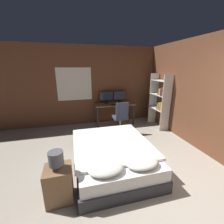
# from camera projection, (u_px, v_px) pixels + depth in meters

# --- Properties ---
(ground_plane) EXTENTS (20.00, 20.00, 0.00)m
(ground_plane) POSITION_uv_depth(u_px,v_px,m) (168.00, 209.00, 2.18)
(ground_plane) COLOR #9E9384
(wall_back) EXTENTS (12.00, 0.08, 2.70)m
(wall_back) POSITION_uv_depth(u_px,v_px,m) (107.00, 86.00, 5.39)
(wall_back) COLOR brown
(wall_back) RESTS_ON ground_plane
(wall_side_right) EXTENTS (0.06, 12.00, 2.70)m
(wall_side_right) POSITION_uv_depth(u_px,v_px,m) (201.00, 95.00, 3.62)
(wall_side_right) COLOR brown
(wall_side_right) RESTS_ON ground_plane
(bed) EXTENTS (1.53, 1.95, 0.57)m
(bed) POSITION_uv_depth(u_px,v_px,m) (113.00, 155.00, 3.09)
(bed) COLOR #2D2D33
(bed) RESTS_ON ground_plane
(nightstand) EXTENTS (0.40, 0.37, 0.57)m
(nightstand) POSITION_uv_depth(u_px,v_px,m) (59.00, 184.00, 2.28)
(nightstand) COLOR brown
(nightstand) RESTS_ON ground_plane
(bedside_lamp) EXTENTS (0.21, 0.21, 0.27)m
(bedside_lamp) POSITION_uv_depth(u_px,v_px,m) (56.00, 159.00, 2.15)
(bedside_lamp) COLOR gray
(bedside_lamp) RESTS_ON nightstand
(desk) EXTENTS (1.41, 0.56, 0.74)m
(desk) POSITION_uv_depth(u_px,v_px,m) (115.00, 107.00, 5.32)
(desk) COLOR #846042
(desk) RESTS_ON ground_plane
(monitor_left) EXTENTS (0.47, 0.16, 0.41)m
(monitor_left) POSITION_uv_depth(u_px,v_px,m) (106.00, 97.00, 5.33)
(monitor_left) COLOR black
(monitor_left) RESTS_ON desk
(monitor_right) EXTENTS (0.47, 0.16, 0.41)m
(monitor_right) POSITION_uv_depth(u_px,v_px,m) (120.00, 96.00, 5.45)
(monitor_right) COLOR black
(monitor_right) RESTS_ON desk
(keyboard) EXTENTS (0.36, 0.13, 0.02)m
(keyboard) POSITION_uv_depth(u_px,v_px,m) (116.00, 105.00, 5.13)
(keyboard) COLOR black
(keyboard) RESTS_ON desk
(computer_mouse) EXTENTS (0.07, 0.05, 0.04)m
(computer_mouse) POSITION_uv_depth(u_px,v_px,m) (123.00, 104.00, 5.19)
(computer_mouse) COLOR black
(computer_mouse) RESTS_ON desk
(office_chair) EXTENTS (0.52, 0.52, 0.99)m
(office_chair) POSITION_uv_depth(u_px,v_px,m) (121.00, 120.00, 4.71)
(office_chair) COLOR black
(office_chair) RESTS_ON ground_plane
(bookshelf) EXTENTS (0.31, 0.81, 1.78)m
(bookshelf) POSITION_uv_depth(u_px,v_px,m) (161.00, 99.00, 4.92)
(bookshelf) COLOR beige
(bookshelf) RESTS_ON ground_plane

